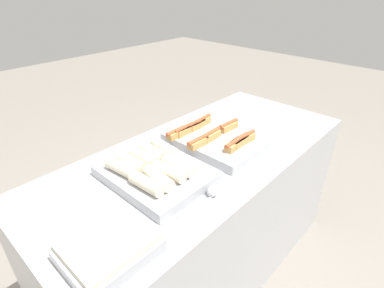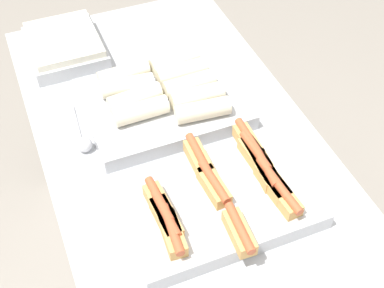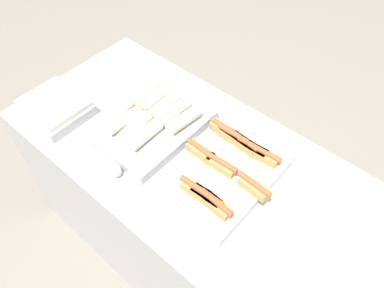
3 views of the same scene
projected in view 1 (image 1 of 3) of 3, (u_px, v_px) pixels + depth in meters
The scene contains 6 objects.
ground_plane at pixel (200, 265), 1.99m from camera, with size 12.00×12.00×0.00m, color gray.
counter at pixel (201, 215), 1.78m from camera, with size 1.81×0.79×0.88m.
tray_hotdogs at pixel (212, 139), 1.61m from camera, with size 0.40×0.49×0.10m.
tray_wraps at pixel (155, 171), 1.34m from camera, with size 0.38×0.47×0.11m.
tray_side_front at pixel (109, 248), 0.97m from camera, with size 0.29×0.24×0.07m.
serving_spoon_near at pixel (210, 194), 1.23m from camera, with size 0.22×0.05×0.05m.
Camera 1 is at (-1.02, -0.87, 1.68)m, focal length 28.00 mm.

